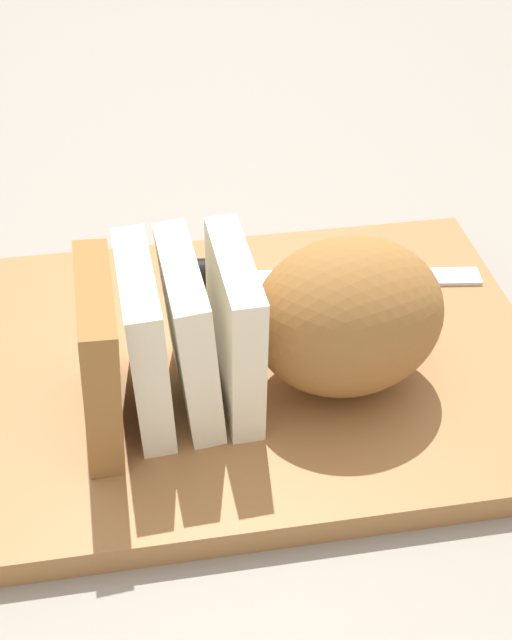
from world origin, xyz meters
TOP-DOWN VIEW (x-y plane):
  - ground_plane at (0.00, 0.00)m, footprint 3.00×3.00m
  - cutting_board at (0.00, 0.00)m, footprint 0.39×0.29m
  - bread_loaf at (-0.01, 0.03)m, footprint 0.23×0.11m
  - bread_knife at (-0.02, -0.08)m, footprint 0.23×0.05m
  - crumb_near_knife at (-0.07, -0.03)m, footprint 0.01×0.01m
  - crumb_near_loaf at (-0.04, -0.02)m, footprint 0.01×0.01m
  - crumb_stray_left at (0.03, 0.01)m, footprint 0.01×0.01m

SIDE VIEW (x-z plane):
  - ground_plane at x=0.00m, z-range 0.00..0.00m
  - cutting_board at x=0.00m, z-range 0.00..0.02m
  - crumb_stray_left at x=0.03m, z-range 0.02..0.03m
  - crumb_near_knife at x=-0.07m, z-range 0.02..0.03m
  - crumb_near_loaf at x=-0.04m, z-range 0.02..0.03m
  - bread_knife at x=-0.02m, z-range 0.02..0.04m
  - bread_loaf at x=-0.01m, z-range 0.02..0.13m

